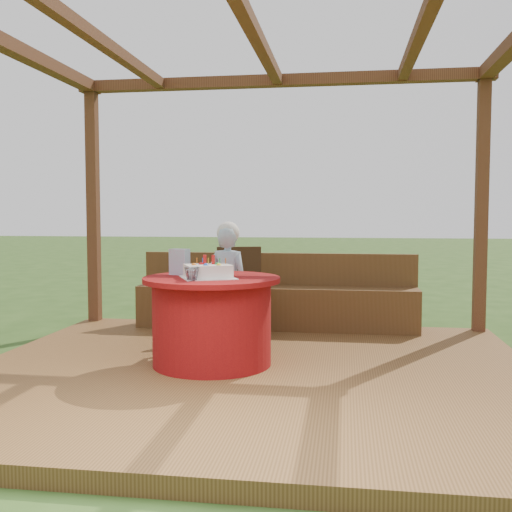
{
  "coord_description": "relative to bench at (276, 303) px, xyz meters",
  "views": [
    {
      "loc": [
        0.73,
        -4.64,
        1.35
      ],
      "look_at": [
        0.0,
        0.25,
        1.0
      ],
      "focal_mm": 42.0,
      "sensor_mm": 36.0,
      "label": 1
    }
  ],
  "objects": [
    {
      "name": "drinking_glass",
      "position": [
        -0.42,
        -1.94,
        0.51
      ],
      "size": [
        0.13,
        0.13,
        0.11
      ],
      "primitive_type": "imported",
      "rotation": [
        0.0,
        0.0,
        0.16
      ],
      "color": "white",
      "rests_on": "table"
    },
    {
      "name": "birthday_cake",
      "position": [
        -0.35,
        -1.71,
        0.51
      ],
      "size": [
        0.53,
        0.53,
        0.18
      ],
      "color": "white",
      "rests_on": "table"
    },
    {
      "name": "chair",
      "position": [
        -0.29,
        -0.53,
        0.24
      ],
      "size": [
        0.56,
        0.56,
        0.9
      ],
      "color": "#352211",
      "rests_on": "deck"
    },
    {
      "name": "table",
      "position": [
        -0.34,
        -1.64,
        0.1
      ],
      "size": [
        1.11,
        1.11,
        0.72
      ],
      "color": "maroon",
      "rests_on": "deck"
    },
    {
      "name": "elderly_woman",
      "position": [
        -0.34,
        -0.92,
        0.33
      ],
      "size": [
        0.47,
        0.38,
        1.16
      ],
      "color": "#8DB7D2",
      "rests_on": "deck"
    },
    {
      "name": "ground",
      "position": [
        0.0,
        -1.72,
        -0.38
      ],
      "size": [
        60.0,
        60.0,
        0.0
      ],
      "primitive_type": "plane",
      "color": "#274617",
      "rests_on": "ground"
    },
    {
      "name": "deck",
      "position": [
        0.0,
        -1.72,
        -0.32
      ],
      "size": [
        4.5,
        4.0,
        0.12
      ],
      "primitive_type": "cube",
      "color": "brown",
      "rests_on": "ground"
    },
    {
      "name": "gift_bag",
      "position": [
        -0.64,
        -1.5,
        0.56
      ],
      "size": [
        0.17,
        0.13,
        0.22
      ],
      "primitive_type": "cube",
      "rotation": [
        0.0,
        0.0,
        -0.21
      ],
      "color": "#D78BC4",
      "rests_on": "table"
    },
    {
      "name": "bench",
      "position": [
        0.0,
        0.0,
        0.0
      ],
      "size": [
        3.0,
        0.42,
        0.8
      ],
      "color": "brown",
      "rests_on": "deck"
    },
    {
      "name": "pergola",
      "position": [
        0.0,
        -1.72,
        2.02
      ],
      "size": [
        4.5,
        4.0,
        2.72
      ],
      "color": "brown",
      "rests_on": "deck"
    }
  ]
}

